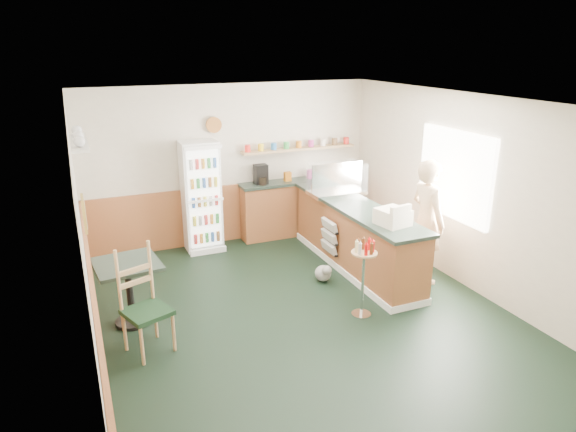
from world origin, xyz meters
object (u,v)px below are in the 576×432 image
display_case (337,179)px  cafe_chair (145,296)px  condiment_stand (364,266)px  drinks_fridge (202,197)px  cash_register (393,217)px  shopkeeper (427,221)px  cafe_table (129,281)px

display_case → cafe_chair: bearing=-153.5°
condiment_stand → drinks_fridge: bearing=113.4°
display_case → cash_register: bearing=-90.0°
condiment_stand → cafe_chair: cafe_chair is taller
cash_register → shopkeeper: (0.70, 0.16, -0.21)m
condiment_stand → cafe_table: condiment_stand is taller
shopkeeper → condiment_stand: shopkeeper is taller
cash_register → cafe_chair: 3.33m
drinks_fridge → cash_register: size_ratio=4.68×
display_case → shopkeeper: size_ratio=0.49×
display_case → cafe_table: bearing=-163.1°
drinks_fridge → cafe_table: (-1.44, -2.05, -0.34)m
cash_register → shopkeeper: size_ratio=0.22×
shopkeeper → cafe_table: (-4.10, 0.39, -0.33)m
cafe_table → cafe_chair: size_ratio=0.67×
display_case → cash_register: size_ratio=2.27×
cash_register → condiment_stand: (-0.67, -0.40, -0.44)m
cash_register → shopkeeper: shopkeeper is taller
cafe_table → cafe_chair: bearing=-79.8°
condiment_stand → cafe_table: 2.90m
display_case → cafe_chair: display_case is taller
shopkeeper → cafe_table: shopkeeper is taller
cafe_table → cafe_chair: (0.11, -0.61, 0.06)m
drinks_fridge → cafe_table: drinks_fridge is taller
cafe_table → drinks_fridge: bearing=55.0°
drinks_fridge → cafe_chair: bearing=-116.5°
drinks_fridge → condiment_stand: bearing=-66.6°
cafe_table → condiment_stand: bearing=-19.1°
shopkeeper → cafe_chair: (-3.99, -0.22, -0.27)m
drinks_fridge → condiment_stand: drinks_fridge is taller
display_case → condiment_stand: (-0.67, -1.98, -0.58)m
cash_register → condiment_stand: bearing=-158.9°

